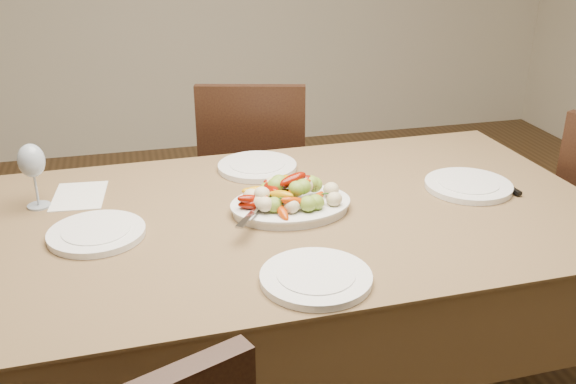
# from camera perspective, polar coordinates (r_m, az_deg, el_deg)

# --- Properties ---
(dining_table) EXTENTS (1.86, 1.08, 0.76)m
(dining_table) POSITION_cam_1_polar(r_m,az_deg,el_deg) (2.03, -0.00, -11.46)
(dining_table) COLOR brown
(dining_table) RESTS_ON ground
(chair_far) EXTENTS (0.51, 0.51, 0.95)m
(chair_far) POSITION_cam_1_polar(r_m,az_deg,el_deg) (2.78, -2.92, 0.89)
(chair_far) COLOR black
(chair_far) RESTS_ON ground
(serving_platter) EXTENTS (0.34, 0.26, 0.02)m
(serving_platter) POSITION_cam_1_polar(r_m,az_deg,el_deg) (1.84, 0.25, -1.36)
(serving_platter) COLOR white
(serving_platter) RESTS_ON dining_table
(roasted_vegetables) EXTENTS (0.28, 0.19, 0.09)m
(roasted_vegetables) POSITION_cam_1_polar(r_m,az_deg,el_deg) (1.82, 0.25, 0.27)
(roasted_vegetables) COLOR #6D0D02
(roasted_vegetables) RESTS_ON serving_platter
(serving_spoon) EXTENTS (0.27, 0.19, 0.03)m
(serving_spoon) POSITION_cam_1_polar(r_m,az_deg,el_deg) (1.78, -1.44, -1.01)
(serving_spoon) COLOR #9EA0A8
(serving_spoon) RESTS_ON serving_platter
(plate_left) EXTENTS (0.26, 0.26, 0.02)m
(plate_left) POSITION_cam_1_polar(r_m,az_deg,el_deg) (1.77, -16.64, -3.55)
(plate_left) COLOR white
(plate_left) RESTS_ON dining_table
(plate_right) EXTENTS (0.27, 0.27, 0.02)m
(plate_right) POSITION_cam_1_polar(r_m,az_deg,el_deg) (2.07, 15.73, 0.53)
(plate_right) COLOR white
(plate_right) RESTS_ON dining_table
(plate_far) EXTENTS (0.26, 0.26, 0.02)m
(plate_far) POSITION_cam_1_polar(r_m,az_deg,el_deg) (2.14, -2.75, 2.25)
(plate_far) COLOR white
(plate_far) RESTS_ON dining_table
(plate_near) EXTENTS (0.26, 0.26, 0.02)m
(plate_near) POSITION_cam_1_polar(r_m,az_deg,el_deg) (1.51, 2.50, -7.64)
(plate_near) COLOR white
(plate_near) RESTS_ON dining_table
(wine_glass) EXTENTS (0.08, 0.08, 0.20)m
(wine_glass) POSITION_cam_1_polar(r_m,az_deg,el_deg) (1.97, -21.67, 1.48)
(wine_glass) COLOR #8C99A5
(wine_glass) RESTS_ON dining_table
(menu_card) EXTENTS (0.17, 0.22, 0.00)m
(menu_card) POSITION_cam_1_polar(r_m,az_deg,el_deg) (2.04, -18.06, -0.33)
(menu_card) COLOR silver
(menu_card) RESTS_ON dining_table
(table_knife) EXTENTS (0.04, 0.20, 0.01)m
(table_knife) POSITION_cam_1_polar(r_m,az_deg,el_deg) (2.12, 18.47, 0.63)
(table_knife) COLOR #9EA0A8
(table_knife) RESTS_ON dining_table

